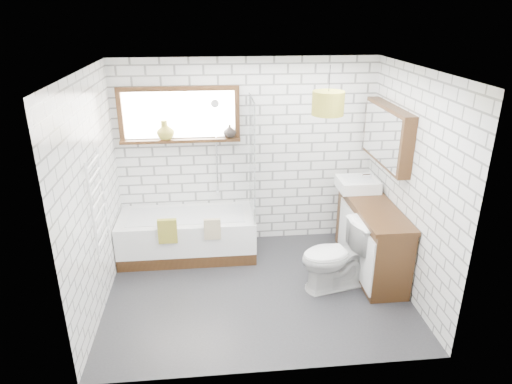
{
  "coord_description": "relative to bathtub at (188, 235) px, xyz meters",
  "views": [
    {
      "loc": [
        -0.47,
        -4.49,
        3.06
      ],
      "look_at": [
        0.02,
        0.25,
        1.13
      ],
      "focal_mm": 32.0,
      "sensor_mm": 36.0,
      "label": 1
    }
  ],
  "objects": [
    {
      "name": "mirror_cabinet",
      "position": [
        2.44,
        -0.32,
        1.37
      ],
      "size": [
        0.16,
        1.2,
        0.7
      ],
      "primitive_type": "cube",
      "color": "black",
      "rests_on": "wall_right"
    },
    {
      "name": "bathtub",
      "position": [
        0.0,
        0.0,
        0.0
      ],
      "size": [
        1.74,
        0.77,
        0.56
      ],
      "primitive_type": "cube",
      "color": "white",
      "rests_on": "floor"
    },
    {
      "name": "vanity",
      "position": [
        2.27,
        -0.58,
        0.15
      ],
      "size": [
        0.49,
        1.52,
        0.87
      ],
      "primitive_type": "cube",
      "color": "black",
      "rests_on": "floor"
    },
    {
      "name": "pendant",
      "position": [
        1.63,
        -0.59,
        1.82
      ],
      "size": [
        0.35,
        0.35,
        0.26
      ],
      "primitive_type": "cylinder",
      "color": "olive",
      "rests_on": "ceiling"
    },
    {
      "name": "tap",
      "position": [
        2.37,
        -0.09,
        0.72
      ],
      "size": [
        0.04,
        0.04,
        0.16
      ],
      "primitive_type": "cylinder",
      "rotation": [
        0.0,
        0.0,
        -0.41
      ],
      "color": "silver",
      "rests_on": "vanity"
    },
    {
      "name": "wall_front",
      "position": [
        0.82,
        -2.22,
        0.97
      ],
      "size": [
        3.4,
        0.01,
        2.5
      ],
      "primitive_type": "cube",
      "color": "white",
      "rests_on": "ground"
    },
    {
      "name": "vase_dark",
      "position": [
        0.6,
        0.31,
        1.28
      ],
      "size": [
        0.21,
        0.21,
        0.17
      ],
      "primitive_type": "imported",
      "rotation": [
        0.0,
        0.0,
        -0.33
      ],
      "color": "black",
      "rests_on": "window"
    },
    {
      "name": "towel_beige",
      "position": [
        0.33,
        -0.38,
        0.26
      ],
      "size": [
        0.2,
        0.05,
        0.27
      ],
      "primitive_type": "cube",
      "color": "tan",
      "rests_on": "bathtub"
    },
    {
      "name": "toilet",
      "position": [
        1.73,
        -0.95,
        0.13
      ],
      "size": [
        0.63,
        0.89,
        0.83
      ],
      "primitive_type": "imported",
      "rotation": [
        0.0,
        0.0,
        -1.35
      ],
      "color": "white",
      "rests_on": "floor"
    },
    {
      "name": "floor",
      "position": [
        0.82,
        -0.92,
        -0.29
      ],
      "size": [
        3.4,
        2.6,
        0.01
      ],
      "primitive_type": "cube",
      "color": "#242427",
      "rests_on": "ground"
    },
    {
      "name": "shower_riser",
      "position": [
        0.42,
        0.34,
        1.07
      ],
      "size": [
        0.02,
        0.02,
        1.3
      ],
      "primitive_type": "cylinder",
      "color": "silver",
      "rests_on": "wall_back"
    },
    {
      "name": "wall_back",
      "position": [
        0.82,
        0.39,
        0.97
      ],
      "size": [
        3.4,
        0.01,
        2.5
      ],
      "primitive_type": "cube",
      "color": "white",
      "rests_on": "ground"
    },
    {
      "name": "shower_screen",
      "position": [
        0.85,
        0.0,
        1.03
      ],
      "size": [
        0.02,
        0.72,
        1.5
      ],
      "primitive_type": "cube",
      "color": "white",
      "rests_on": "bathtub"
    },
    {
      "name": "ceiling",
      "position": [
        0.82,
        -0.92,
        2.22
      ],
      "size": [
        3.4,
        2.6,
        0.01
      ],
      "primitive_type": "cube",
      "color": "white",
      "rests_on": "ground"
    },
    {
      "name": "vase_olive",
      "position": [
        -0.22,
        0.31,
        1.31
      ],
      "size": [
        0.28,
        0.28,
        0.23
      ],
      "primitive_type": "imported",
      "rotation": [
        0.0,
        0.0,
        -0.37
      ],
      "color": "olive",
      "rests_on": "window"
    },
    {
      "name": "bottle",
      "position": [
        -0.23,
        0.31,
        1.32
      ],
      "size": [
        0.08,
        0.08,
        0.24
      ],
      "primitive_type": "cylinder",
      "rotation": [
        0.0,
        0.0,
        -0.08
      ],
      "color": "olive",
      "rests_on": "window"
    },
    {
      "name": "window",
      "position": [
        -0.03,
        0.34,
        1.52
      ],
      "size": [
        1.52,
        0.16,
        0.68
      ],
      "primitive_type": "cube",
      "color": "black",
      "rests_on": "wall_back"
    },
    {
      "name": "towel_green",
      "position": [
        -0.21,
        -0.38,
        0.26
      ],
      "size": [
        0.23,
        0.06,
        0.31
      ],
      "primitive_type": "cube",
      "color": "olive",
      "rests_on": "bathtub"
    },
    {
      "name": "basin",
      "position": [
        2.21,
        -0.09,
        0.66
      ],
      "size": [
        0.5,
        0.44,
        0.15
      ],
      "primitive_type": "cube",
      "color": "white",
      "rests_on": "vanity"
    },
    {
      "name": "wall_left",
      "position": [
        -0.89,
        -0.92,
        0.97
      ],
      "size": [
        0.01,
        2.6,
        2.5
      ],
      "primitive_type": "cube",
      "color": "white",
      "rests_on": "ground"
    },
    {
      "name": "towel_radiator",
      "position": [
        -0.84,
        -0.92,
        0.92
      ],
      "size": [
        0.06,
        0.52,
        1.0
      ],
      "primitive_type": "cube",
      "color": "white",
      "rests_on": "wall_left"
    },
    {
      "name": "wall_right",
      "position": [
        2.52,
        -0.92,
        0.97
      ],
      "size": [
        0.01,
        2.6,
        2.5
      ],
      "primitive_type": "cube",
      "color": "white",
      "rests_on": "ground"
    }
  ]
}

